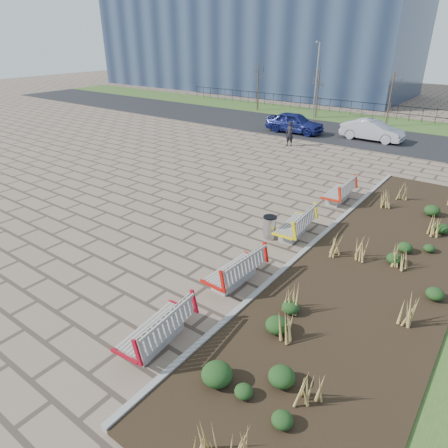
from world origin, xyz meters
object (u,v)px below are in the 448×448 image
Objects in this scene: bench_a at (155,326)px; bench_b at (234,268)px; car_blue at (295,123)px; bench_d at (338,190)px; litter_bin at (270,228)px; lamp_west at (316,81)px; bench_c at (294,223)px; pedestrian at (290,134)px; car_silver at (372,130)px.

bench_a is 1.00× the size of bench_b.
bench_a is 0.50× the size of car_blue.
litter_bin is (-0.62, -4.80, -0.09)m from bench_d.
litter_bin is (-0.62, 6.28, -0.09)m from bench_a.
lamp_west reaches higher than car_blue.
bench_a and bench_d have the same top height.
bench_c is 1.34× the size of pedestrian.
bench_b is at bearing -94.49° from bench_c.
bench_c is at bearing -154.66° from car_blue.
pedestrian reaches higher than litter_bin.
pedestrian is 10.08m from lamp_west.
car_blue is (-7.74, 18.65, 0.24)m from bench_b.
bench_a is at bearing -71.50° from pedestrian.
car_blue is (-7.12, 15.57, 0.33)m from litter_bin.
bench_a is at bearing -173.12° from car_silver.
bench_c is 2.54× the size of litter_bin.
car_silver reaches higher than bench_d.
bench_d is 19.10m from lamp_west.
lamp_west is (-2.76, 9.43, 2.25)m from pedestrian.
lamp_west is at bearing 102.62° from bench_a.
bench_d is at bearing 85.51° from bench_c.
car_blue is at bearing 115.47° from bench_b.
pedestrian is at bearing -73.71° from lamp_west.
bench_c is at bearing -170.52° from car_silver.
bench_d is (0.00, 7.87, 0.00)m from bench_b.
bench_b is at bearing -69.85° from lamp_west.
bench_b is at bearing -91.81° from bench_d.
lamp_west reaches higher than bench_a.
car_blue is 5.43m from car_silver.
bench_b is 3.77m from bench_c.
bench_a is 11.08m from bench_d.
lamp_west is at bearing 116.58° from bench_d.
bench_b is at bearing -67.86° from pedestrian.
car_blue reaches higher than bench_c.
car_blue reaches higher than bench_b.
car_silver reaches higher than bench_a.
pedestrian is at bearing 129.02° from bench_d.
bench_b is 2.54× the size of litter_bin.
bench_a is at bearing -91.81° from bench_d.
lamp_west is (-9.00, 27.74, 2.54)m from bench_a.
pedestrian reaches higher than bench_a.
pedestrian is (-5.63, 12.03, 0.37)m from litter_bin.
litter_bin is (-0.62, 3.07, -0.09)m from bench_b.
bench_a reaches higher than litter_bin.
bench_a is 1.34× the size of pedestrian.
bench_b reaches higher than litter_bin.
bench_a is 19.35m from pedestrian.
litter_bin is at bearing 104.28° from bench_b.
bench_a is 29.27m from lamp_west.
bench_c is at bearing 48.40° from litter_bin.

